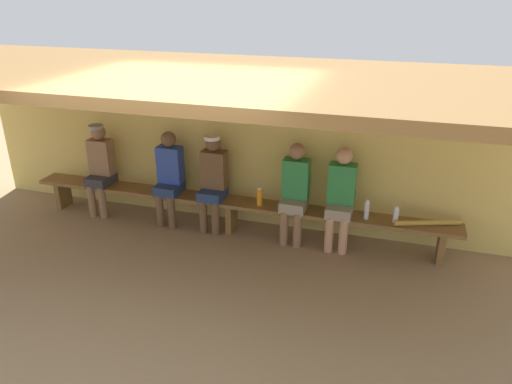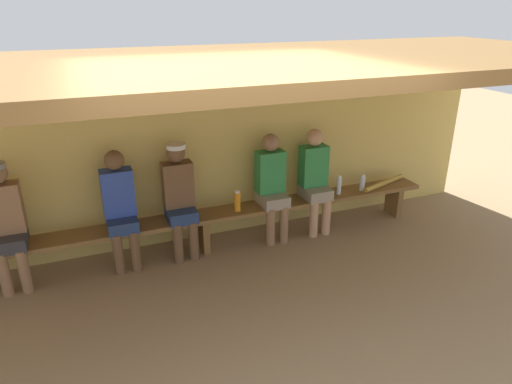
# 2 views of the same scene
# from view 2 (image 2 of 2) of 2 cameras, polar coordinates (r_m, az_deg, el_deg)

# --- Properties ---
(ground_plane) EXTENTS (24.00, 24.00, 0.00)m
(ground_plane) POSITION_cam_2_polar(r_m,az_deg,el_deg) (4.43, -0.76, -16.31)
(ground_plane) COLOR #937754
(back_wall) EXTENTS (8.00, 0.20, 2.20)m
(back_wall) POSITION_cam_2_polar(r_m,az_deg,el_deg) (5.62, -8.14, 4.94)
(back_wall) COLOR #D8BC60
(back_wall) RESTS_ON ground
(dugout_roof) EXTENTS (8.00, 2.80, 0.12)m
(dugout_roof) POSITION_cam_2_polar(r_m,az_deg,el_deg) (4.15, -4.51, 15.30)
(dugout_roof) COLOR brown
(dugout_roof) RESTS_ON back_wall
(bench) EXTENTS (6.00, 0.36, 0.46)m
(bench) POSITION_cam_2_polar(r_m,az_deg,el_deg) (5.48, -6.59, -3.50)
(bench) COLOR brown
(bench) RESTS_ON ground
(player_in_white) EXTENTS (0.34, 0.42, 1.34)m
(player_in_white) POSITION_cam_2_polar(r_m,az_deg,el_deg) (5.28, -9.44, -0.40)
(player_in_white) COLOR navy
(player_in_white) RESTS_ON ground
(player_middle) EXTENTS (0.34, 0.42, 1.34)m
(player_middle) POSITION_cam_2_polar(r_m,az_deg,el_deg) (5.86, 7.31, 1.87)
(player_middle) COLOR gray
(player_middle) RESTS_ON ground
(player_near_post) EXTENTS (0.34, 0.42, 1.34)m
(player_near_post) POSITION_cam_2_polar(r_m,az_deg,el_deg) (5.61, 1.97, 1.09)
(player_near_post) COLOR gray
(player_near_post) RESTS_ON ground
(player_rightmost) EXTENTS (0.34, 0.42, 1.34)m
(player_rightmost) POSITION_cam_2_polar(r_m,az_deg,el_deg) (5.21, -16.49, -1.60)
(player_rightmost) COLOR navy
(player_rightmost) RESTS_ON ground
(player_in_red) EXTENTS (0.34, 0.42, 1.34)m
(player_in_red) POSITION_cam_2_polar(r_m,az_deg,el_deg) (5.26, -28.55, -3.12)
(player_in_red) COLOR #333338
(player_in_red) RESTS_ON ground
(water_bottle_green) EXTENTS (0.07, 0.07, 0.22)m
(water_bottle_green) POSITION_cam_2_polar(r_m,az_deg,el_deg) (6.24, 13.03, 1.11)
(water_bottle_green) COLOR silver
(water_bottle_green) RESTS_ON bench
(water_bottle_clear) EXTENTS (0.08, 0.08, 0.26)m
(water_bottle_clear) POSITION_cam_2_polar(r_m,az_deg,el_deg) (5.47, -2.32, -1.16)
(water_bottle_clear) COLOR orange
(water_bottle_clear) RESTS_ON bench
(water_bottle_orange) EXTENTS (0.06, 0.06, 0.25)m
(water_bottle_orange) POSITION_cam_2_polar(r_m,az_deg,el_deg) (6.05, 10.24, 0.83)
(water_bottle_orange) COLOR silver
(water_bottle_orange) RESTS_ON bench
(baseball_bat) EXTENTS (0.80, 0.33, 0.07)m
(baseball_bat) POSITION_cam_2_polar(r_m,az_deg,el_deg) (6.50, 15.57, 1.08)
(baseball_bat) COLOR #B28C33
(baseball_bat) RESTS_ON bench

